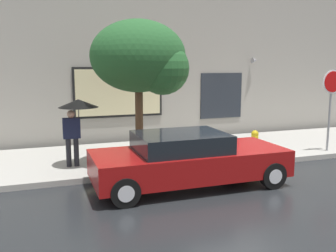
% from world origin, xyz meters
% --- Properties ---
extents(ground_plane, '(60.00, 60.00, 0.00)m').
position_xyz_m(ground_plane, '(0.00, 0.00, 0.00)').
color(ground_plane, black).
extents(sidewalk, '(20.00, 4.00, 0.15)m').
position_xyz_m(sidewalk, '(0.00, 3.00, 0.07)').
color(sidewalk, '#A3A099').
rests_on(sidewalk, ground).
extents(building_facade, '(20.00, 0.67, 7.00)m').
position_xyz_m(building_facade, '(-0.01, 5.50, 3.48)').
color(building_facade, '#9E998E').
rests_on(building_facade, ground).
extents(parked_car, '(4.70, 1.96, 1.32)m').
position_xyz_m(parked_car, '(-1.47, 0.03, 0.66)').
color(parked_car, maroon).
rests_on(parked_car, ground).
extents(fire_hydrant, '(0.30, 0.44, 0.74)m').
position_xyz_m(fire_hydrant, '(1.56, 1.86, 0.51)').
color(fire_hydrant, yellow).
rests_on(fire_hydrant, sidewalk).
extents(pedestrian_with_umbrella, '(1.09, 1.09, 1.85)m').
position_xyz_m(pedestrian_with_umbrella, '(-3.85, 2.22, 1.66)').
color(pedestrian_with_umbrella, black).
rests_on(pedestrian_with_umbrella, sidewalk).
extents(street_tree, '(2.65, 2.25, 4.01)m').
position_xyz_m(street_tree, '(-2.04, 1.91, 3.08)').
color(street_tree, '#4C3823').
rests_on(street_tree, sidewalk).
extents(stop_sign, '(0.76, 0.10, 2.63)m').
position_xyz_m(stop_sign, '(4.03, 1.39, 2.00)').
color(stop_sign, gray).
rests_on(stop_sign, sidewalk).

